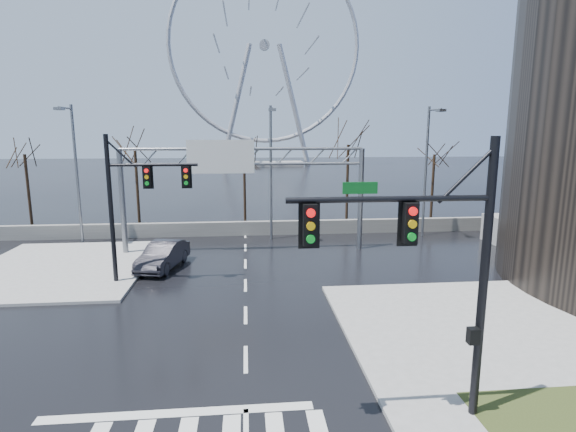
{
  "coord_description": "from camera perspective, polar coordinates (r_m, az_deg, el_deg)",
  "views": [
    {
      "loc": [
        0.11,
        -15.09,
        8.1
      ],
      "look_at": [
        2.17,
        6.65,
        4.0
      ],
      "focal_mm": 28.0,
      "sensor_mm": 36.0,
      "label": 1
    }
  ],
  "objects": [
    {
      "name": "ground",
      "position": [
        17.13,
        -5.39,
        -17.64
      ],
      "size": [
        260.0,
        260.0,
        0.0
      ],
      "primitive_type": "plane",
      "color": "black",
      "rests_on": "ground"
    },
    {
      "name": "sidewalk_right_ext",
      "position": [
        21.31,
        23.3,
        -12.4
      ],
      "size": [
        12.0,
        10.0,
        0.15
      ],
      "primitive_type": "cube",
      "color": "gray",
      "rests_on": "ground"
    },
    {
      "name": "sidewalk_far",
      "position": [
        30.36,
        -26.79,
        -5.87
      ],
      "size": [
        10.0,
        12.0,
        0.15
      ],
      "primitive_type": "cube",
      "color": "gray",
      "rests_on": "ground"
    },
    {
      "name": "barrier_wall",
      "position": [
        35.89,
        -5.46,
        -1.56
      ],
      "size": [
        52.0,
        0.5,
        1.1
      ],
      "primitive_type": "cube",
      "color": "slate",
      "rests_on": "ground"
    },
    {
      "name": "signal_mast_near",
      "position": [
        12.56,
        18.47,
        -4.8
      ],
      "size": [
        5.52,
        0.41,
        8.0
      ],
      "color": "black",
      "rests_on": "ground"
    },
    {
      "name": "signal_mast_far",
      "position": [
        25.0,
        -19.21,
        2.53
      ],
      "size": [
        4.72,
        0.41,
        8.0
      ],
      "color": "black",
      "rests_on": "ground"
    },
    {
      "name": "sign_gantry",
      "position": [
        30.2,
        -6.33,
        5.02
      ],
      "size": [
        16.36,
        0.4,
        7.6
      ],
      "color": "slate",
      "rests_on": "ground"
    },
    {
      "name": "streetlight_left",
      "position": [
        35.46,
        -25.51,
        6.02
      ],
      "size": [
        0.5,
        2.55,
        10.0
      ],
      "color": "slate",
      "rests_on": "ground"
    },
    {
      "name": "streetlight_mid",
      "position": [
        33.38,
        -2.16,
        6.82
      ],
      "size": [
        0.5,
        2.55,
        10.0
      ],
      "color": "slate",
      "rests_on": "ground"
    },
    {
      "name": "streetlight_right",
      "position": [
        36.1,
        17.35,
        6.64
      ],
      "size": [
        0.5,
        2.55,
        10.0
      ],
      "color": "slate",
      "rests_on": "ground"
    },
    {
      "name": "tree_far_left",
      "position": [
        43.16,
        -30.38,
        5.83
      ],
      "size": [
        3.5,
        3.5,
        7.0
      ],
      "color": "black",
      "rests_on": "ground"
    },
    {
      "name": "tree_left",
      "position": [
        39.71,
        -18.81,
        7.0
      ],
      "size": [
        3.75,
        3.75,
        7.5
      ],
      "color": "black",
      "rests_on": "ground"
    },
    {
      "name": "tree_center",
      "position": [
        39.7,
        -5.58,
        6.35
      ],
      "size": [
        3.25,
        3.25,
        6.5
      ],
      "color": "black",
      "rests_on": "ground"
    },
    {
      "name": "tree_right",
      "position": [
        39.65,
        7.63,
        7.81
      ],
      "size": [
        3.9,
        3.9,
        7.8
      ],
      "color": "black",
      "rests_on": "ground"
    },
    {
      "name": "tree_far_right",
      "position": [
        42.67,
        18.05,
        6.5
      ],
      "size": [
        3.4,
        3.4,
        6.8
      ],
      "color": "black",
      "rests_on": "ground"
    },
    {
      "name": "ferris_wheel",
      "position": [
        111.67,
        -3.0,
        19.9
      ],
      "size": [
        45.0,
        6.0,
        50.91
      ],
      "color": "gray",
      "rests_on": "ground"
    },
    {
      "name": "car",
      "position": [
        28.13,
        -15.59,
        -4.83
      ],
      "size": [
        2.74,
        5.07,
        1.59
      ],
      "primitive_type": "imported",
      "rotation": [
        0.0,
        0.0,
        -0.23
      ],
      "color": "black",
      "rests_on": "ground"
    }
  ]
}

